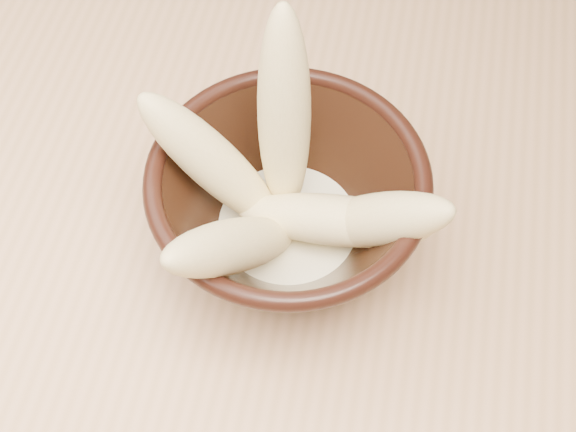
# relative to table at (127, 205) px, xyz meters

# --- Properties ---
(table) EXTENTS (1.20, 0.80, 0.75)m
(table) POSITION_rel_table_xyz_m (0.00, 0.00, 0.00)
(table) COLOR #DEA87A
(table) RESTS_ON ground
(bowl) EXTENTS (0.19, 0.19, 0.10)m
(bowl) POSITION_rel_table_xyz_m (0.16, -0.06, 0.14)
(bowl) COLOR black
(bowl) RESTS_ON table
(milk_puddle) EXTENTS (0.11, 0.11, 0.01)m
(milk_puddle) POSITION_rel_table_xyz_m (0.16, -0.06, 0.11)
(milk_puddle) COLOR beige
(milk_puddle) RESTS_ON bowl
(banana_upright) EXTENTS (0.05, 0.08, 0.17)m
(banana_upright) POSITION_rel_table_xyz_m (0.15, -0.03, 0.20)
(banana_upright) COLOR #E1CC85
(banana_upright) RESTS_ON bowl
(banana_left) EXTENTS (0.12, 0.04, 0.13)m
(banana_left) POSITION_rel_table_xyz_m (0.11, -0.06, 0.17)
(banana_left) COLOR #E1CC85
(banana_left) RESTS_ON bowl
(banana_right) EXTENTS (0.12, 0.07, 0.11)m
(banana_right) POSITION_rel_table_xyz_m (0.22, -0.07, 0.16)
(banana_right) COLOR #E1CC85
(banana_right) RESTS_ON bowl
(banana_across) EXTENTS (0.14, 0.04, 0.06)m
(banana_across) POSITION_rel_table_xyz_m (0.19, -0.07, 0.15)
(banana_across) COLOR #E1CC85
(banana_across) RESTS_ON bowl
(banana_front) EXTENTS (0.09, 0.13, 0.13)m
(banana_front) POSITION_rel_table_xyz_m (0.13, -0.11, 0.17)
(banana_front) COLOR #E1CC85
(banana_front) RESTS_ON bowl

